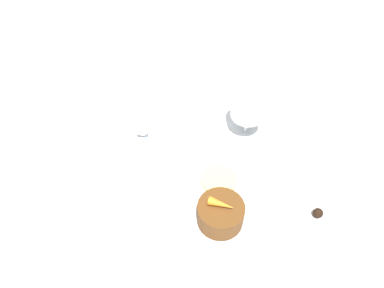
% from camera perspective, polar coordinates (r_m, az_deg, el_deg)
% --- Properties ---
extents(ground_plane, '(3.00, 3.00, 0.00)m').
position_cam_1_polar(ground_plane, '(0.73, 0.63, -8.19)').
color(ground_plane, white).
extents(dinner_plate, '(0.25, 0.25, 0.01)m').
position_cam_1_polar(dinner_plate, '(0.71, 3.47, -9.06)').
color(dinner_plate, white).
rests_on(dinner_plate, ground_plane).
extents(saucer, '(0.13, 0.13, 0.01)m').
position_cam_1_polar(saucer, '(0.84, -11.11, 1.05)').
color(saucer, white).
rests_on(saucer, ground_plane).
extents(coffee_cup, '(0.11, 0.09, 0.05)m').
position_cam_1_polar(coffee_cup, '(0.81, -11.44, 2.45)').
color(coffee_cup, white).
rests_on(coffee_cup, saucer).
extents(spoon, '(0.06, 0.10, 0.00)m').
position_cam_1_polar(spoon, '(0.82, -8.39, 0.98)').
color(spoon, silver).
rests_on(spoon, saucer).
extents(wine_glass, '(0.07, 0.07, 0.11)m').
position_cam_1_polar(wine_glass, '(0.79, 8.60, 5.54)').
color(wine_glass, silver).
rests_on(wine_glass, ground_plane).
extents(fork, '(0.03, 0.19, 0.01)m').
position_cam_1_polar(fork, '(0.77, -9.14, -4.87)').
color(fork, silver).
rests_on(fork, ground_plane).
extents(dessert_cake, '(0.08, 0.08, 0.04)m').
position_cam_1_polar(dessert_cake, '(0.67, 4.36, -10.54)').
color(dessert_cake, '#563314').
rests_on(dessert_cake, dinner_plate).
extents(carrot_garnish, '(0.05, 0.03, 0.02)m').
position_cam_1_polar(carrot_garnish, '(0.64, 4.52, -9.15)').
color(carrot_garnish, orange).
rests_on(carrot_garnish, dessert_cake).
extents(pineapple_slice, '(0.07, 0.07, 0.01)m').
position_cam_1_polar(pineapple_slice, '(0.73, 4.13, -5.52)').
color(pineapple_slice, '#EFE075').
rests_on(pineapple_slice, dinner_plate).
extents(chocolate_truffle, '(0.02, 0.02, 0.02)m').
position_cam_1_polar(chocolate_truffle, '(0.74, 18.64, -9.94)').
color(chocolate_truffle, black).
rests_on(chocolate_truffle, ground_plane).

